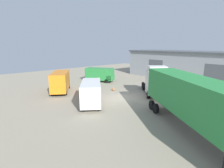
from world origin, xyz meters
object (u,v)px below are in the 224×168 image
at_px(delivery_van_orange, 60,82).
at_px(traffic_cone, 113,89).
at_px(gravel_pile, 219,93).
at_px(oil_drum, 85,84).
at_px(delivery_van_green, 100,74).
at_px(delivery_van_white, 91,92).
at_px(container_trailer_green, 196,100).
at_px(tractor_unit_white, 156,82).

relative_size(delivery_van_orange, traffic_cone, 10.14).
bearing_deg(traffic_cone, gravel_pile, 29.39).
bearing_deg(oil_drum, delivery_van_orange, -85.23).
bearing_deg(oil_drum, delivery_van_green, 112.98).
bearing_deg(oil_drum, gravel_pile, 27.97).
bearing_deg(delivery_van_orange, delivery_van_white, 34.86).
relative_size(container_trailer_green, traffic_cone, 21.19).
height_order(tractor_unit_white, oil_drum, tractor_unit_white).
distance_m(tractor_unit_white, container_trailer_green, 9.76).
height_order(container_trailer_green, delivery_van_white, container_trailer_green).
bearing_deg(traffic_cone, container_trailer_green, -15.85).
height_order(tractor_unit_white, delivery_van_orange, tractor_unit_white).
relative_size(gravel_pile, oil_drum, 3.25).
height_order(delivery_van_orange, oil_drum, delivery_van_orange).
xyz_separation_m(delivery_van_green, gravel_pile, (17.74, 4.10, -0.38)).
xyz_separation_m(delivery_van_orange, delivery_van_white, (7.13, 0.31, -0.10)).
xyz_separation_m(tractor_unit_white, gravel_pile, (5.82, 4.20, -0.89)).
bearing_deg(delivery_van_green, traffic_cone, -52.17).
xyz_separation_m(gravel_pile, oil_drum, (-15.90, -8.44, -0.49)).
height_order(tractor_unit_white, delivery_van_green, tractor_unit_white).
xyz_separation_m(gravel_pile, traffic_cone, (-11.48, -6.46, -0.68)).
xyz_separation_m(tractor_unit_white, container_trailer_green, (7.63, -6.03, 0.78)).
bearing_deg(tractor_unit_white, delivery_van_orange, -96.57).
relative_size(delivery_van_green, traffic_cone, 9.54).
bearing_deg(oil_drum, tractor_unit_white, 22.81).
relative_size(container_trailer_green, oil_drum, 13.24).
bearing_deg(traffic_cone, tractor_unit_white, 21.77).
bearing_deg(traffic_cone, oil_drum, -155.89).
distance_m(tractor_unit_white, oil_drum, 11.03).
xyz_separation_m(container_trailer_green, delivery_van_green, (-19.56, 6.13, -1.30)).
xyz_separation_m(delivery_van_orange, traffic_cone, (4.08, 6.13, -1.23)).
distance_m(tractor_unit_white, delivery_van_white, 8.50).
xyz_separation_m(tractor_unit_white, delivery_van_orange, (-9.74, -8.39, -0.34)).
relative_size(delivery_van_green, gravel_pile, 1.83).
height_order(delivery_van_green, delivery_van_orange, delivery_van_orange).
distance_m(delivery_van_green, traffic_cone, 6.78).
distance_m(gravel_pile, oil_drum, 18.01).
distance_m(tractor_unit_white, delivery_van_green, 11.94).
bearing_deg(delivery_van_orange, oil_drum, 127.17).
height_order(container_trailer_green, traffic_cone, container_trailer_green).
height_order(tractor_unit_white, gravel_pile, tractor_unit_white).
height_order(delivery_van_orange, traffic_cone, delivery_van_orange).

